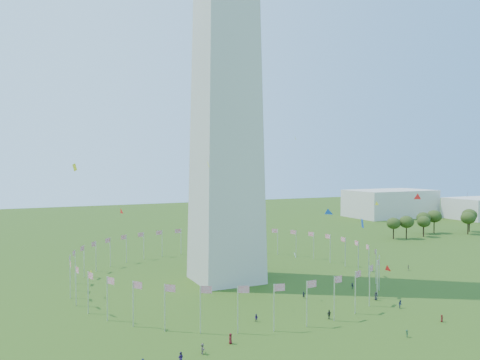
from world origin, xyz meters
name	(u,v)px	position (x,y,z in m)	size (l,w,h in m)	color
ground	(338,345)	(0.00, 0.00, 0.00)	(600.00, 600.00, 0.00)	#27440F
flag_ring	(226,264)	(0.00, 50.00, 4.50)	(80.24, 80.24, 9.00)	silver
gov_building_east_a	(390,203)	(150.00, 150.00, 8.00)	(50.00, 30.00, 16.00)	beige
gov_building_east_b	(480,208)	(190.00, 120.00, 6.00)	(35.00, 25.00, 12.00)	beige
crowd	(328,328)	(1.97, 5.72, 0.88)	(91.02, 64.85, 1.95)	#311746
kites_aloft	(345,213)	(18.91, 22.84, 20.12)	(107.19, 62.95, 34.89)	blue
tree_line_east	(435,224)	(116.67, 85.35, 4.89)	(53.36, 15.71, 10.48)	#374E1A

